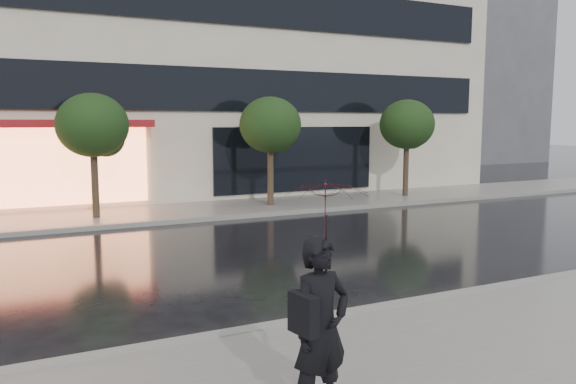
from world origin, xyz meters
TOP-DOWN VIEW (x-y plane):
  - ground at (0.00, 0.00)m, footprint 120.00×120.00m
  - sidewalk_near at (0.00, -3.25)m, footprint 60.00×4.50m
  - sidewalk_far at (0.00, 10.25)m, footprint 60.00×3.50m
  - curb_near at (0.00, -1.00)m, footprint 60.00×0.25m
  - curb_far at (0.00, 8.50)m, footprint 60.00×0.25m
  - bg_building_right at (26.00, 28.00)m, footprint 12.00×12.00m
  - tree_mid_west at (-2.94, 10.03)m, footprint 2.20×2.20m
  - tree_mid_east at (3.06, 10.03)m, footprint 2.20×2.20m
  - tree_far_east at (9.06, 10.03)m, footprint 2.20×2.20m
  - pedestrian_with_umbrella at (-2.47, -3.56)m, footprint 0.96×0.97m

SIDE VIEW (x-z plane):
  - ground at x=0.00m, z-range 0.00..0.00m
  - sidewalk_near at x=0.00m, z-range 0.00..0.12m
  - sidewalk_far at x=0.00m, z-range 0.00..0.12m
  - curb_near at x=0.00m, z-range 0.00..0.14m
  - curb_far at x=0.00m, z-range 0.00..0.14m
  - pedestrian_with_umbrella at x=-2.47m, z-range 0.37..2.80m
  - tree_mid_west at x=-2.94m, z-range 0.93..4.92m
  - tree_mid_east at x=3.06m, z-range 0.93..4.92m
  - tree_far_east at x=9.06m, z-range 0.93..4.92m
  - bg_building_right at x=26.00m, z-range 0.00..16.00m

